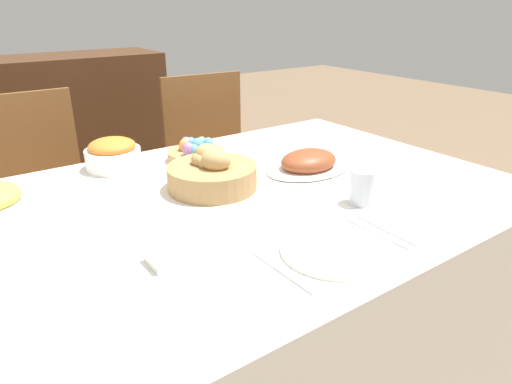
{
  "coord_description": "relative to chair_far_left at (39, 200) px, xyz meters",
  "views": [
    {
      "loc": [
        -0.66,
        -0.98,
        1.23
      ],
      "look_at": [
        -0.02,
        -0.08,
        0.76
      ],
      "focal_mm": 32.0,
      "sensor_mm": 36.0,
      "label": 1
    }
  ],
  "objects": [
    {
      "name": "egg_basket",
      "position": [
        0.43,
        -0.55,
        0.26
      ],
      "size": [
        0.19,
        0.19,
        0.08
      ],
      "color": "#AD8451",
      "rests_on": "dining_table"
    },
    {
      "name": "dining_table",
      "position": [
        0.4,
        -0.89,
        -0.13
      ],
      "size": [
        1.55,
        1.08,
        0.72
      ],
      "color": "white",
      "rests_on": "ground"
    },
    {
      "name": "ham_platter",
      "position": [
        0.68,
        -0.84,
        0.26
      ],
      "size": [
        0.3,
        0.21,
        0.07
      ],
      "color": "white",
      "rests_on": "dining_table"
    },
    {
      "name": "drinking_cup",
      "position": [
        0.62,
        -1.12,
        0.28
      ],
      "size": [
        0.07,
        0.07,
        0.09
      ],
      "color": "silver",
      "rests_on": "dining_table"
    },
    {
      "name": "carrot_bowl",
      "position": [
        0.18,
        -0.46,
        0.28
      ],
      "size": [
        0.18,
        0.18,
        0.1
      ],
      "color": "white",
      "rests_on": "dining_table"
    },
    {
      "name": "knife",
      "position": [
        0.52,
        -1.26,
        0.24
      ],
      "size": [
        0.01,
        0.19,
        0.0
      ],
      "rotation": [
        0.0,
        0.0,
        0.02
      ],
      "color": "silver",
      "rests_on": "dining_table"
    },
    {
      "name": "butter_dish",
      "position": [
        0.08,
        -1.09,
        0.25
      ],
      "size": [
        0.12,
        0.07,
        0.03
      ],
      "color": "white",
      "rests_on": "dining_table"
    },
    {
      "name": "bread_basket",
      "position": [
        0.35,
        -0.79,
        0.28
      ],
      "size": [
        0.26,
        0.26,
        0.13
      ],
      "color": "#AD8451",
      "rests_on": "dining_table"
    },
    {
      "name": "chair_far_left",
      "position": [
        0.0,
        0.0,
        0.0
      ],
      "size": [
        0.42,
        0.42,
        0.89
      ],
      "rotation": [
        0.0,
        0.0,
        -0.0
      ],
      "color": "brown",
      "rests_on": "ground"
    },
    {
      "name": "chair_far_right",
      "position": [
        0.82,
        -0.0,
        0.0
      ],
      "size": [
        0.45,
        0.45,
        0.89
      ],
      "rotation": [
        0.0,
        0.0,
        -0.08
      ],
      "color": "brown",
      "rests_on": "ground"
    },
    {
      "name": "spoon",
      "position": [
        0.55,
        -1.26,
        0.24
      ],
      "size": [
        0.01,
        0.19,
        0.0
      ],
      "rotation": [
        0.0,
        0.0,
        -0.02
      ],
      "color": "silver",
      "rests_on": "dining_table"
    },
    {
      "name": "dinner_plate",
      "position": [
        0.38,
        -1.26,
        0.24
      ],
      "size": [
        0.23,
        0.23,
        0.01
      ],
      "color": "white",
      "rests_on": "dining_table"
    },
    {
      "name": "fork",
      "position": [
        0.24,
        -1.26,
        0.24
      ],
      "size": [
        0.01,
        0.19,
        0.0
      ],
      "rotation": [
        0.0,
        0.0,
        0.02
      ],
      "color": "silver",
      "rests_on": "dining_table"
    },
    {
      "name": "sideboard",
      "position": [
        0.28,
        0.91,
        -0.02
      ],
      "size": [
        1.27,
        0.44,
        0.94
      ],
      "color": "#4C2D19",
      "rests_on": "ground"
    }
  ]
}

